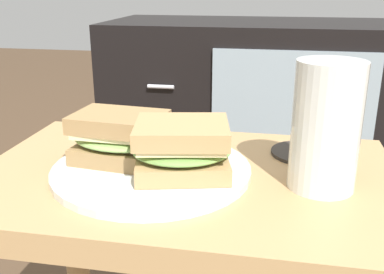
# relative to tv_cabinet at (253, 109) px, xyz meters

# --- Properties ---
(side_table) EXTENTS (0.56, 0.36, 0.46)m
(side_table) POSITION_rel_tv_cabinet_xyz_m (-0.04, -0.95, 0.08)
(side_table) COLOR tan
(side_table) RESTS_ON ground
(tv_cabinet) EXTENTS (0.96, 0.46, 0.58)m
(tv_cabinet) POSITION_rel_tv_cabinet_xyz_m (0.00, 0.00, 0.00)
(tv_cabinet) COLOR black
(tv_cabinet) RESTS_ON ground
(plate) EXTENTS (0.26, 0.26, 0.01)m
(plate) POSITION_rel_tv_cabinet_xyz_m (-0.09, -0.96, 0.17)
(plate) COLOR silver
(plate) RESTS_ON side_table
(sandwich_front) EXTENTS (0.14, 0.10, 0.07)m
(sandwich_front) POSITION_rel_tv_cabinet_xyz_m (-0.13, -0.95, 0.21)
(sandwich_front) COLOR #9E7A4C
(sandwich_front) RESTS_ON plate
(sandwich_back) EXTENTS (0.14, 0.13, 0.07)m
(sandwich_back) POSITION_rel_tv_cabinet_xyz_m (-0.04, -0.97, 0.21)
(sandwich_back) COLOR tan
(sandwich_back) RESTS_ON plate
(beer_glass) EXTENTS (0.08, 0.08, 0.16)m
(beer_glass) POSITION_rel_tv_cabinet_xyz_m (0.13, -0.96, 0.24)
(beer_glass) COLOR silver
(beer_glass) RESTS_ON side_table
(coaster) EXTENTS (0.09, 0.09, 0.01)m
(coaster) POSITION_rel_tv_cabinet_xyz_m (0.11, -0.85, 0.17)
(coaster) COLOR #332D28
(coaster) RESTS_ON side_table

